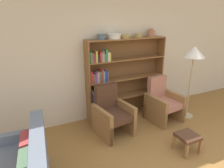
# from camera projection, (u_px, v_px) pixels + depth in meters

# --- Properties ---
(wall_back) EXTENTS (12.00, 0.06, 2.75)m
(wall_back) POSITION_uv_depth(u_px,v_px,m) (120.00, 57.00, 4.58)
(wall_back) COLOR beige
(wall_back) RESTS_ON ground
(bookshelf) EXTENTS (1.88, 0.30, 1.82)m
(bookshelf) POSITION_uv_depth(u_px,v_px,m) (119.00, 80.00, 4.55)
(bookshelf) COLOR brown
(bookshelf) RESTS_ON ground
(bowl_cream) EXTENTS (0.18, 0.18, 0.11)m
(bowl_cream) POSITION_uv_depth(u_px,v_px,m) (101.00, 36.00, 4.03)
(bowl_cream) COLOR slate
(bowl_cream) RESTS_ON bookshelf
(bowl_copper) EXTENTS (0.30, 0.30, 0.11)m
(bowl_copper) POSITION_uv_depth(u_px,v_px,m) (114.00, 36.00, 4.15)
(bowl_copper) COLOR silver
(bowl_copper) RESTS_ON bookshelf
(bowl_sage) EXTENTS (0.22, 0.22, 0.07)m
(bowl_sage) POSITION_uv_depth(u_px,v_px,m) (125.00, 36.00, 4.26)
(bowl_sage) COLOR tan
(bowl_sage) RESTS_ON bookshelf
(bowl_stoneware) EXTENTS (0.17, 0.17, 0.09)m
(bowl_stoneware) POSITION_uv_depth(u_px,v_px,m) (138.00, 35.00, 4.40)
(bowl_stoneware) COLOR tan
(bowl_stoneware) RESTS_ON bookshelf
(vase_tall) EXTENTS (0.17, 0.17, 0.18)m
(vase_tall) POSITION_uv_depth(u_px,v_px,m) (151.00, 33.00, 4.52)
(vase_tall) COLOR #A36647
(vase_tall) RESTS_ON bookshelf
(armchair_leather) EXTENTS (0.74, 0.77, 0.98)m
(armchair_leather) POSITION_uv_depth(u_px,v_px,m) (112.00, 114.00, 4.00)
(armchair_leather) COLOR olive
(armchair_leather) RESTS_ON ground
(armchair_cushioned) EXTENTS (0.71, 0.74, 0.98)m
(armchair_cushioned) POSITION_uv_depth(u_px,v_px,m) (163.00, 102.00, 4.52)
(armchair_cushioned) COLOR olive
(armchair_cushioned) RESTS_ON ground
(floor_lamp) EXTENTS (0.47, 0.47, 1.66)m
(floor_lamp) POSITION_uv_depth(u_px,v_px,m) (194.00, 55.00, 4.31)
(floor_lamp) COLOR tan
(floor_lamp) RESTS_ON ground
(footstool) EXTENTS (0.35, 0.35, 0.33)m
(footstool) POSITION_uv_depth(u_px,v_px,m) (188.00, 138.00, 3.48)
(footstool) COLOR olive
(footstool) RESTS_ON ground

